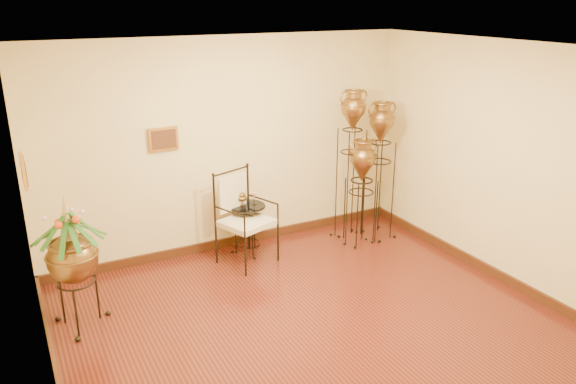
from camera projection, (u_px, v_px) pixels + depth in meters
name	position (u px, v px, depth m)	size (l,w,h in m)	color
ground	(326.00, 336.00, 5.65)	(5.00, 5.00, 0.00)	maroon
room_shell	(329.00, 172.00, 5.08)	(5.02, 5.02, 2.81)	#FFE8A4
amphora_tall	(351.00, 165.00, 7.60)	(0.43, 0.43, 2.11)	black
amphora_mid	(379.00, 170.00, 7.71)	(0.54, 0.54, 1.95)	black
amphora_short	(361.00, 191.00, 7.64)	(0.56, 0.56, 1.47)	black
planter_urn	(72.00, 253.00, 5.57)	(0.98, 0.98, 1.48)	black
armchair	(247.00, 219.00, 7.05)	(0.84, 0.82, 1.19)	black
side_table	(247.00, 228.00, 7.37)	(0.54, 0.54, 0.86)	black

